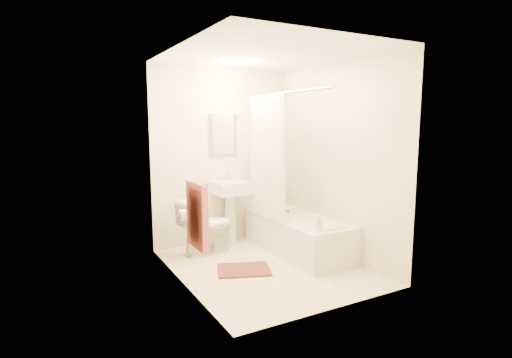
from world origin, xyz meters
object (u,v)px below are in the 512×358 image
sink (231,209)px  soap_bottle (318,223)px  toilet (207,226)px  bathtub (298,234)px  bath_mat (244,270)px

sink → soap_bottle: (0.42, -1.40, 0.07)m
toilet → bathtub: size_ratio=0.44×
toilet → bath_mat: bearing=179.6°
toilet → soap_bottle: size_ratio=4.02×
toilet → sink: 0.55m
bathtub → soap_bottle: size_ratio=9.16×
bathtub → bath_mat: bathtub is taller
sink → bathtub: size_ratio=0.58×
bath_mat → soap_bottle: (0.76, -0.36, 0.53)m
soap_bottle → toilet: bearing=127.9°
soap_bottle → bath_mat: bearing=154.5°
toilet → bath_mat: 0.86m
bath_mat → soap_bottle: soap_bottle is taller
bath_mat → toilet: bearing=99.4°
sink → soap_bottle: bearing=-77.4°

